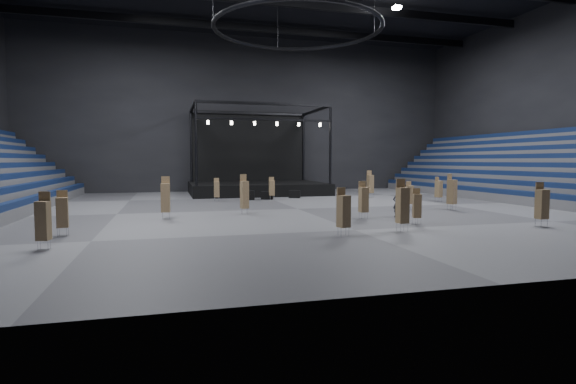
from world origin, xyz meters
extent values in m
plane|color=#555558|center=(0.00, 0.00, 0.00)|extent=(50.00, 50.00, 0.00)
cube|color=black|center=(0.00, 21.00, 9.00)|extent=(50.00, 0.20, 18.00)
cube|color=black|center=(25.00, 0.00, 9.00)|extent=(0.20, 42.00, 18.00)
cube|color=#0E1C3E|center=(-18.12, 0.00, 0.95)|extent=(0.59, 40.00, 0.40)
cube|color=#0E1C3E|center=(-19.02, 0.00, 1.70)|extent=(0.59, 40.00, 0.40)
cube|color=#535355|center=(21.40, 0.00, 0.38)|extent=(7.20, 40.00, 0.75)
cube|color=#0E1C3E|center=(18.12, 0.00, 0.95)|extent=(0.59, 40.00, 0.40)
cube|color=#535355|center=(21.85, 0.00, 0.75)|extent=(6.30, 40.00, 1.50)
cube|color=#0E1C3E|center=(19.02, 0.00, 1.70)|extent=(0.59, 40.00, 0.40)
cube|color=#535355|center=(22.30, 0.00, 1.12)|extent=(5.40, 40.00, 2.25)
cube|color=#0E1C3E|center=(19.91, 0.00, 2.45)|extent=(0.59, 40.00, 0.40)
cube|color=#535355|center=(22.75, 0.00, 1.50)|extent=(4.50, 40.00, 3.00)
cube|color=#0E1C3E|center=(20.82, 0.00, 3.20)|extent=(0.59, 40.00, 0.40)
cube|color=#535355|center=(23.20, 0.00, 1.88)|extent=(3.60, 40.00, 3.75)
cube|color=#0E1C3E|center=(21.71, 0.00, 3.95)|extent=(0.59, 40.00, 0.40)
cube|color=#535355|center=(23.65, 0.00, 2.25)|extent=(2.70, 40.00, 4.50)
cube|color=#0E1C3E|center=(22.61, 0.00, 4.70)|extent=(0.59, 40.00, 0.40)
cube|color=#535355|center=(24.10, 0.00, 2.62)|extent=(1.80, 40.00, 5.25)
cube|color=#0E1C3E|center=(23.52, 0.00, 5.45)|extent=(0.59, 40.00, 0.40)
cube|color=#535355|center=(24.55, 0.00, 3.00)|extent=(0.90, 40.00, 6.00)
cube|color=#0E1C3E|center=(24.41, 0.00, 6.20)|extent=(0.59, 40.00, 0.40)
cube|color=black|center=(0.00, 15.50, 0.60)|extent=(14.00, 10.00, 1.20)
cube|color=black|center=(0.00, 20.30, 5.20)|extent=(13.30, 0.30, 8.00)
cylinder|color=black|center=(-6.60, 10.90, 5.10)|extent=(0.24, 0.24, 7.80)
cylinder|color=black|center=(-6.60, 20.10, 5.10)|extent=(0.24, 0.24, 7.80)
cylinder|color=black|center=(6.60, 10.90, 5.10)|extent=(0.24, 0.24, 7.80)
cylinder|color=black|center=(6.60, 20.10, 5.10)|extent=(0.24, 0.24, 7.80)
cube|color=black|center=(0.00, 10.90, 9.00)|extent=(13.40, 0.25, 0.25)
cube|color=black|center=(0.00, 20.10, 9.00)|extent=(13.40, 0.25, 0.25)
cube|color=black|center=(0.00, 10.90, 7.50)|extent=(13.40, 0.20, 0.20)
cylinder|color=white|center=(-5.50, 10.90, 7.10)|extent=(0.24, 0.24, 0.35)
cylinder|color=white|center=(-3.30, 10.90, 7.10)|extent=(0.24, 0.24, 0.35)
cylinder|color=white|center=(-1.10, 10.90, 7.10)|extent=(0.24, 0.24, 0.35)
cylinder|color=white|center=(1.10, 10.90, 7.10)|extent=(0.24, 0.24, 0.35)
cylinder|color=white|center=(3.30, 10.90, 7.10)|extent=(0.24, 0.24, 0.35)
cylinder|color=white|center=(5.50, 10.90, 7.10)|extent=(0.24, 0.24, 0.35)
torus|color=black|center=(0.00, 0.00, 13.00)|extent=(12.30, 12.30, 0.30)
cylinder|color=black|center=(6.00, 0.00, 15.50)|extent=(0.04, 0.04, 5.00)
cylinder|color=black|center=(0.00, 6.00, 15.50)|extent=(0.04, 0.04, 5.00)
cube|color=black|center=(0.00, 7.00, 17.20)|extent=(49.00, 0.35, 0.70)
cube|color=black|center=(0.00, 15.00, 17.20)|extent=(49.00, 0.35, 0.70)
cube|color=white|center=(10.00, 4.00, 16.60)|extent=(0.60, 0.60, 0.25)
cube|color=black|center=(-2.26, 8.35, 0.42)|extent=(1.35, 0.88, 0.83)
cube|color=black|center=(-0.44, 8.46, 0.36)|extent=(1.19, 0.91, 0.71)
cube|color=black|center=(2.42, 9.29, 0.36)|extent=(1.21, 0.89, 0.73)
cylinder|color=silver|center=(10.24, -3.92, 0.22)|extent=(0.03, 0.03, 0.44)
cylinder|color=silver|center=(10.24, -3.50, 0.22)|extent=(0.03, 0.03, 0.44)
cylinder|color=silver|center=(10.66, -3.92, 0.22)|extent=(0.03, 0.03, 0.44)
cylinder|color=silver|center=(10.66, -3.50, 0.22)|extent=(0.03, 0.03, 0.44)
cube|color=#967753|center=(10.45, -3.71, 1.31)|extent=(0.69, 0.69, 1.74)
cube|color=#967753|center=(10.36, -3.51, 2.13)|extent=(0.49, 0.26, 0.96)
cylinder|color=silver|center=(-4.49, -2.45, 0.19)|extent=(0.03, 0.03, 0.38)
cylinder|color=silver|center=(-4.49, -2.08, 0.19)|extent=(0.03, 0.03, 0.38)
cylinder|color=silver|center=(-4.12, -2.45, 0.19)|extent=(0.03, 0.03, 0.38)
cylinder|color=silver|center=(-4.12, -2.08, 0.19)|extent=(0.03, 0.03, 0.38)
cube|color=#967753|center=(-4.30, -2.27, 1.29)|extent=(0.56, 0.56, 1.81)
cube|color=#967753|center=(-4.35, -2.08, 2.15)|extent=(0.44, 0.16, 1.00)
cylinder|color=silver|center=(-5.29, 7.40, 0.19)|extent=(0.03, 0.03, 0.38)
cylinder|color=silver|center=(-5.29, 7.77, 0.19)|extent=(0.03, 0.03, 0.38)
cylinder|color=silver|center=(-4.93, 7.40, 0.19)|extent=(0.03, 0.03, 0.38)
cylinder|color=silver|center=(-4.93, 7.77, 0.19)|extent=(0.03, 0.03, 0.38)
cube|color=#967753|center=(-5.11, 7.59, 1.05)|extent=(0.49, 0.49, 1.34)
cube|color=#967753|center=(-5.09, 7.78, 1.67)|extent=(0.44, 0.09, 0.74)
cylinder|color=silver|center=(1.93, -11.72, 0.21)|extent=(0.03, 0.03, 0.42)
cylinder|color=silver|center=(1.93, -11.32, 0.21)|extent=(0.03, 0.03, 0.42)
cylinder|color=silver|center=(2.33, -11.72, 0.21)|extent=(0.03, 0.03, 0.42)
cylinder|color=silver|center=(2.33, -11.32, 0.21)|extent=(0.03, 0.03, 0.42)
cube|color=#967753|center=(2.13, -11.52, 1.31)|extent=(0.52, 0.52, 1.78)
cube|color=#967753|center=(2.12, -11.31, 2.15)|extent=(0.49, 0.07, 0.98)
cylinder|color=silver|center=(4.06, -9.55, 0.18)|extent=(0.03, 0.03, 0.36)
cylinder|color=silver|center=(4.06, -9.21, 0.18)|extent=(0.03, 0.03, 0.36)
cylinder|color=silver|center=(4.40, -9.55, 0.18)|extent=(0.03, 0.03, 0.36)
cylinder|color=silver|center=(4.40, -9.21, 0.18)|extent=(0.03, 0.03, 0.36)
cube|color=#967753|center=(4.23, -9.38, 1.02)|extent=(0.54, 0.54, 1.33)
cube|color=#967753|center=(4.29, -9.21, 1.64)|extent=(0.41, 0.18, 0.73)
cylinder|color=silver|center=(-1.42, -12.20, 0.21)|extent=(0.03, 0.03, 0.41)
cylinder|color=silver|center=(-1.42, -11.80, 0.21)|extent=(0.03, 0.03, 0.41)
cylinder|color=silver|center=(-1.03, -12.20, 0.21)|extent=(0.03, 0.03, 0.41)
cylinder|color=silver|center=(-1.03, -11.80, 0.21)|extent=(0.03, 0.03, 0.41)
cube|color=#967753|center=(-1.22, -12.00, 1.16)|extent=(0.61, 0.61, 1.51)
cube|color=#967753|center=(-1.28, -11.80, 1.87)|extent=(0.47, 0.19, 0.83)
cylinder|color=silver|center=(13.13, 2.05, 0.20)|extent=(0.03, 0.03, 0.40)
cylinder|color=silver|center=(13.13, 2.43, 0.20)|extent=(0.03, 0.03, 0.40)
cylinder|color=silver|center=(13.51, 2.05, 0.20)|extent=(0.03, 0.03, 0.40)
cylinder|color=silver|center=(13.51, 2.43, 0.20)|extent=(0.03, 0.03, 0.40)
cube|color=#967753|center=(13.32, 2.24, 1.11)|extent=(0.61, 0.61, 1.42)
cube|color=#967753|center=(13.25, 2.43, 1.77)|extent=(0.45, 0.20, 0.78)
cylinder|color=silver|center=(9.42, 7.79, 0.22)|extent=(0.03, 0.03, 0.43)
cylinder|color=silver|center=(9.42, 8.21, 0.22)|extent=(0.03, 0.03, 0.43)
cylinder|color=silver|center=(9.84, 7.79, 0.22)|extent=(0.03, 0.03, 0.43)
cylinder|color=silver|center=(9.84, 8.21, 0.22)|extent=(0.03, 0.03, 0.43)
cube|color=#967753|center=(9.63, 8.00, 1.30)|extent=(0.58, 0.58, 1.74)
cube|color=#967753|center=(9.60, 8.22, 2.12)|extent=(0.50, 0.12, 0.96)
cylinder|color=silver|center=(-9.55, -3.75, 0.21)|extent=(0.03, 0.03, 0.43)
cylinder|color=silver|center=(-9.55, -3.34, 0.21)|extent=(0.03, 0.03, 0.43)
cylinder|color=silver|center=(-9.14, -3.75, 0.21)|extent=(0.03, 0.03, 0.43)
cylinder|color=silver|center=(-9.14, -3.34, 0.21)|extent=(0.03, 0.03, 0.43)
cube|color=#967753|center=(-9.35, -3.55, 1.30)|extent=(0.56, 0.56, 1.74)
cube|color=#967753|center=(-9.33, -3.33, 2.12)|extent=(0.50, 0.11, 0.96)
cylinder|color=silver|center=(-14.20, -8.85, 0.21)|extent=(0.03, 0.03, 0.41)
cylinder|color=silver|center=(-14.20, -8.46, 0.21)|extent=(0.03, 0.03, 0.41)
cylinder|color=silver|center=(-13.80, -8.85, 0.21)|extent=(0.03, 0.03, 0.41)
cylinder|color=silver|center=(-13.80, -8.46, 0.21)|extent=(0.03, 0.03, 0.41)
cube|color=#967753|center=(-14.00, -8.66, 1.12)|extent=(0.55, 0.55, 1.41)
cube|color=#967753|center=(-14.02, -8.45, 1.77)|extent=(0.48, 0.12, 0.77)
cylinder|color=silver|center=(-0.28, 7.81, 0.20)|extent=(0.03, 0.03, 0.39)
cylinder|color=silver|center=(-0.28, 8.19, 0.20)|extent=(0.03, 0.03, 0.39)
cylinder|color=silver|center=(0.09, 7.81, 0.20)|extent=(0.03, 0.03, 0.39)
cylinder|color=silver|center=(0.09, 8.19, 0.20)|extent=(0.03, 0.03, 0.39)
cube|color=#967753|center=(-0.09, 8.00, 1.07)|extent=(0.50, 0.50, 1.35)
cube|color=#967753|center=(-0.08, 8.20, 1.69)|extent=(0.45, 0.09, 0.74)
cylinder|color=silver|center=(7.80, -2.33, 0.18)|extent=(0.03, 0.03, 0.37)
cylinder|color=silver|center=(7.80, -1.98, 0.18)|extent=(0.03, 0.03, 0.37)
cylinder|color=silver|center=(8.15, -2.33, 0.18)|extent=(0.03, 0.03, 0.37)
cylinder|color=silver|center=(8.15, -1.98, 0.18)|extent=(0.03, 0.03, 0.37)
cube|color=#967753|center=(7.97, -2.16, 1.04)|extent=(0.44, 0.44, 1.34)
cube|color=#967753|center=(7.97, -1.97, 1.66)|extent=(0.42, 0.06, 0.74)
cylinder|color=silver|center=(-14.18, -12.18, 0.19)|extent=(0.03, 0.03, 0.38)
cylinder|color=silver|center=(-14.18, -11.82, 0.19)|extent=(0.03, 0.03, 0.38)
cylinder|color=silver|center=(-13.82, -12.18, 0.19)|extent=(0.03, 0.03, 0.38)
cylinder|color=silver|center=(-13.82, -11.82, 0.19)|extent=(0.03, 0.03, 0.38)
cube|color=#967753|center=(-14.00, -12.00, 1.16)|extent=(0.54, 0.54, 1.56)
cube|color=#967753|center=(-13.96, -11.81, 1.89)|extent=(0.44, 0.14, 0.86)
cylinder|color=silver|center=(9.97, -12.20, 0.21)|extent=(0.03, 0.03, 0.42)
cylinder|color=silver|center=(9.97, -11.80, 0.21)|extent=(0.03, 0.03, 0.42)
cylinder|color=silver|center=(10.37, -12.20, 0.21)|extent=(0.03, 0.03, 0.42)
cylinder|color=silver|center=(10.37, -11.80, 0.21)|extent=(0.03, 0.03, 0.42)
cube|color=#967753|center=(10.17, -12.00, 1.21)|extent=(0.52, 0.52, 1.58)
cube|color=#967753|center=(10.18, -11.79, 1.96)|extent=(0.49, 0.08, 0.87)
cylinder|color=silver|center=(2.14, -6.64, 0.20)|extent=(0.03, 0.03, 0.40)
cylinder|color=silver|center=(2.14, -6.26, 0.20)|extent=(0.03, 0.03, 0.40)
cylinder|color=silver|center=(2.52, -6.64, 0.20)|extent=(0.03, 0.03, 0.40)
cylinder|color=silver|center=(2.52, -6.26, 0.20)|extent=(0.03, 0.03, 0.40)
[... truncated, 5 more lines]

